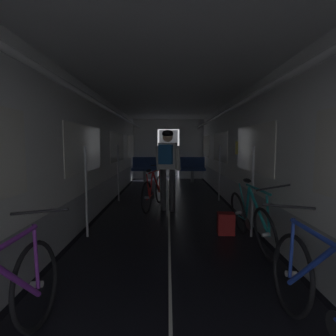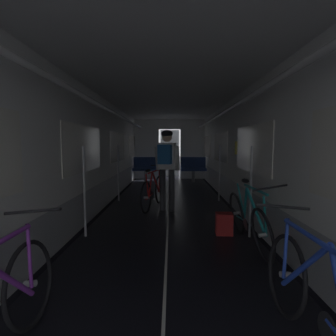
# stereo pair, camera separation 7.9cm
# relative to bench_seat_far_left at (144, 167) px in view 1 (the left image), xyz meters

# --- Properties ---
(ground_plane) EXTENTS (60.00, 60.00, 0.00)m
(ground_plane) POSITION_rel_bench_seat_far_left_xyz_m (0.90, -8.07, -0.57)
(ground_plane) COLOR black
(train_car_shell) EXTENTS (3.14, 12.34, 2.57)m
(train_car_shell) POSITION_rel_bench_seat_far_left_xyz_m (0.90, -4.47, 1.13)
(train_car_shell) COLOR black
(train_car_shell) RESTS_ON ground
(bench_seat_far_left) EXTENTS (0.98, 0.51, 0.95)m
(bench_seat_far_left) POSITION_rel_bench_seat_far_left_xyz_m (0.00, 0.00, 0.00)
(bench_seat_far_left) COLOR gray
(bench_seat_far_left) RESTS_ON ground
(bench_seat_far_right) EXTENTS (0.98, 0.51, 0.95)m
(bench_seat_far_right) POSITION_rel_bench_seat_far_left_xyz_m (1.80, 0.00, 0.00)
(bench_seat_far_right) COLOR gray
(bench_seat_far_right) RESTS_ON ground
(bicycle_blue) EXTENTS (0.44, 1.69, 0.95)m
(bicycle_blue) POSITION_rel_bench_seat_far_left_xyz_m (1.92, -8.33, -0.18)
(bicycle_blue) COLOR black
(bicycle_blue) RESTS_ON ground
(bicycle_teal) EXTENTS (0.45, 1.70, 0.96)m
(bicycle_teal) POSITION_rel_bench_seat_far_left_xyz_m (2.05, -6.31, -0.19)
(bicycle_teal) COLOR black
(bicycle_teal) RESTS_ON ground
(person_cyclist_aisle) EXTENTS (0.56, 0.46, 1.73)m
(person_cyclist_aisle) POSITION_rel_bench_seat_far_left_xyz_m (0.87, -4.39, 0.50)
(person_cyclist_aisle) COLOR #2D2D33
(person_cyclist_aisle) RESTS_ON ground
(bicycle_red_in_aisle) EXTENTS (0.55, 1.66, 0.94)m
(bicycle_red_in_aisle) POSITION_rel_bench_seat_far_left_xyz_m (0.56, -4.13, -0.18)
(bicycle_red_in_aisle) COLOR black
(bicycle_red_in_aisle) RESTS_ON ground
(backpack_on_floor) EXTENTS (0.27, 0.21, 0.34)m
(backpack_on_floor) POSITION_rel_bench_seat_far_left_xyz_m (1.80, -5.86, -0.40)
(backpack_on_floor) COLOR maroon
(backpack_on_floor) RESTS_ON ground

